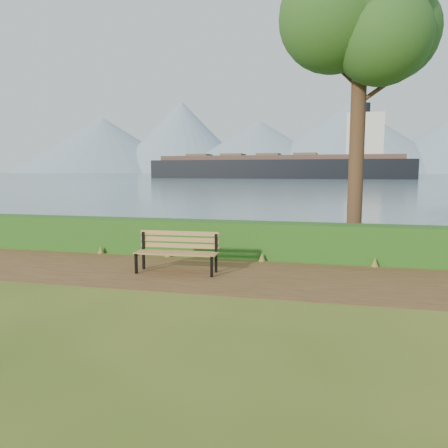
# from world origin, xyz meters

# --- Properties ---
(ground) EXTENTS (140.00, 140.00, 0.00)m
(ground) POSITION_xyz_m (0.00, 0.00, 0.00)
(ground) COLOR #3D5317
(ground) RESTS_ON ground
(path) EXTENTS (40.00, 3.40, 0.01)m
(path) POSITION_xyz_m (0.00, 0.30, 0.01)
(path) COLOR #50301B
(path) RESTS_ON ground
(hedge) EXTENTS (32.00, 0.85, 1.00)m
(hedge) POSITION_xyz_m (0.00, 2.60, 0.50)
(hedge) COLOR #1C4814
(hedge) RESTS_ON ground
(water) EXTENTS (700.00, 510.00, 0.00)m
(water) POSITION_xyz_m (0.00, 260.00, 0.01)
(water) COLOR #415968
(water) RESTS_ON ground
(mountains) EXTENTS (585.00, 190.00, 70.00)m
(mountains) POSITION_xyz_m (-9.17, 406.05, 27.70)
(mountains) COLOR gray
(mountains) RESTS_ON ground
(bench) EXTENTS (1.99, 0.66, 0.99)m
(bench) POSITION_xyz_m (-0.20, 0.33, 0.57)
(bench) COLOR black
(bench) RESTS_ON ground
(tree) EXTENTS (4.45, 3.86, 9.11)m
(tree) POSITION_xyz_m (4.05, 3.73, 6.77)
(tree) COLOR #3C2718
(tree) RESTS_ON ground
(cargo_ship) EXTENTS (78.02, 15.02, 23.56)m
(cargo_ship) POSITION_xyz_m (-9.10, 123.66, 3.51)
(cargo_ship) COLOR black
(cargo_ship) RESTS_ON ground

